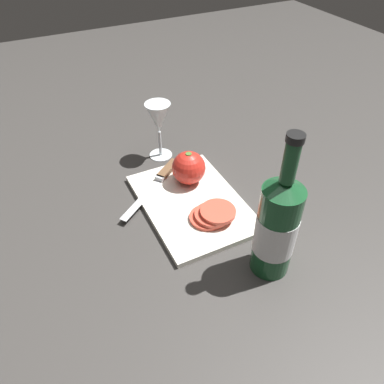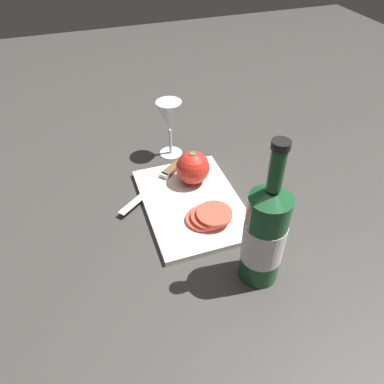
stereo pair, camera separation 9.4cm
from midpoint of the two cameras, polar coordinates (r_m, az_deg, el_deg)
name	(u,v)px [view 1 (the left image)]	position (r m, az deg, el deg)	size (l,w,h in m)	color
ground_plane	(195,200)	(0.99, -2.31, -1.38)	(3.00, 3.00, 0.00)	#383533
cutting_board	(192,203)	(0.97, -2.79, -1.79)	(0.34, 0.24, 0.01)	silver
wine_bottle	(277,227)	(0.76, 9.30, -5.52)	(0.09, 0.09, 0.34)	#194C28
wine_glass	(159,120)	(1.09, -7.56, 10.73)	(0.07, 0.07, 0.17)	silver
whole_tomato	(189,168)	(1.00, -3.21, 3.60)	(0.09, 0.09, 0.09)	red
knife	(163,175)	(1.04, -7.04, 2.47)	(0.18, 0.23, 0.01)	silver
tomato_slice_stack_near	(212,215)	(0.90, 0.16, -3.59)	(0.10, 0.11, 0.03)	#DB4C38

